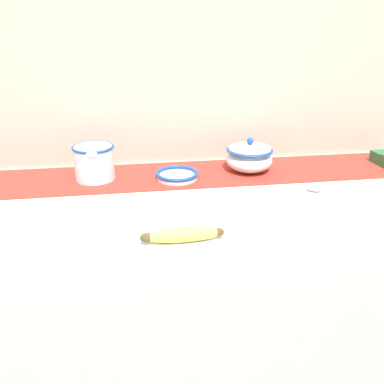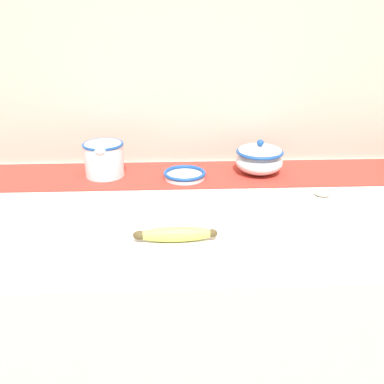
{
  "view_description": "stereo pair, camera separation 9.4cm",
  "coord_description": "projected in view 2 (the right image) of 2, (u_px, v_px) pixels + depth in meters",
  "views": [
    {
      "loc": [
        -0.15,
        -0.95,
        1.36
      ],
      "look_at": [
        -0.02,
        -0.03,
        0.97
      ],
      "focal_mm": 40.0,
      "sensor_mm": 36.0,
      "label": 1
    },
    {
      "loc": [
        -0.06,
        -0.96,
        1.36
      ],
      "look_at": [
        -0.02,
        -0.03,
        0.97
      ],
      "focal_mm": 40.0,
      "sensor_mm": 36.0,
      "label": 2
    }
  ],
  "objects": [
    {
      "name": "cream_pitcher",
      "position": [
        104.0,
        158.0,
        1.23
      ],
      "size": [
        0.12,
        0.14,
        0.1
      ],
      "color": "white",
      "rests_on": "countertop"
    },
    {
      "name": "table_runner",
      "position": [
        194.0,
        174.0,
        1.26
      ],
      "size": [
        1.4,
        0.22,
        0.0
      ],
      "primitive_type": "cube",
      "color": "#B23328",
      "rests_on": "countertop"
    },
    {
      "name": "countertop",
      "position": [
        197.0,
        350.0,
        1.23
      ],
      "size": [
        1.52,
        0.68,
        0.92
      ],
      "primitive_type": "cube",
      "color": "silver",
      "rests_on": "ground_plane"
    },
    {
      "name": "sugar_bowl",
      "position": [
        259.0,
        159.0,
        1.25
      ],
      "size": [
        0.14,
        0.14,
        0.1
      ],
      "color": "white",
      "rests_on": "countertop"
    },
    {
      "name": "small_dish",
      "position": [
        185.0,
        175.0,
        1.22
      ],
      "size": [
        0.12,
        0.12,
        0.02
      ],
      "color": "white",
      "rests_on": "countertop"
    },
    {
      "name": "banana",
      "position": [
        175.0,
        234.0,
        0.89
      ],
      "size": [
        0.18,
        0.03,
        0.03
      ],
      "rotation": [
        0.0,
        0.0,
        0.01
      ],
      "color": "#CCD156",
      "rests_on": "countertop"
    },
    {
      "name": "spoon",
      "position": [
        319.0,
        194.0,
        1.11
      ],
      "size": [
        0.15,
        0.07,
        0.01
      ],
      "rotation": [
        0.0,
        0.0,
        -0.4
      ],
      "color": "#A89E89",
      "rests_on": "countertop"
    },
    {
      "name": "back_wall",
      "position": [
        192.0,
        70.0,
        1.28
      ],
      "size": [
        2.32,
        0.04,
        2.4
      ],
      "primitive_type": "cube",
      "color": "beige",
      "rests_on": "ground_plane"
    }
  ]
}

